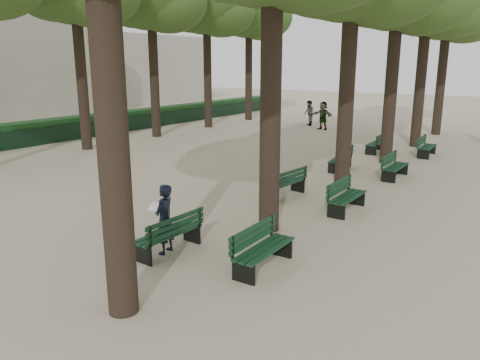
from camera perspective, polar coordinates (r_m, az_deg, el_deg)
The scene contains 17 objects.
ground at distance 10.96m, azimuth -11.55°, elevation -8.88°, with size 120.00×120.00×0.00m, color #C2B092.
tree_central_5 at distance 30.75m, azimuth 24.15°, elevation 19.36°, with size 6.00×6.00×9.95m.
tree_far_5 at distance 35.88m, azimuth 1.10°, elevation 20.39°, with size 6.00×6.00×10.45m.
bench_left_0 at distance 10.89m, azimuth -8.71°, elevation -7.36°, with size 0.66×1.83×0.92m.
bench_left_1 at distance 15.19m, azimuth 5.41°, elevation -1.04°, with size 0.78×1.86×0.92m.
bench_left_2 at distance 19.36m, azimuth 12.09°, elevation 2.02°, with size 0.77×1.85×0.92m.
bench_left_3 at distance 23.57m, azimuth 16.25°, elevation 3.90°, with size 0.58×1.80×0.92m.
bench_right_0 at distance 9.96m, azimuth 2.92°, elevation -9.31°, with size 0.58×1.80×0.92m.
bench_right_1 at distance 13.97m, azimuth 12.90°, elevation -2.69°, with size 0.58×1.80×0.92m.
bench_right_2 at distance 18.48m, azimuth 18.38°, elevation 1.03°, with size 0.59×1.81×0.92m.
bench_right_3 at distance 23.36m, azimuth 21.81°, elevation 3.36°, with size 0.62×1.82×0.92m.
man_with_map at distance 10.69m, azimuth -9.19°, elevation -4.73°, with size 0.65×0.69×1.61m.
pedestrian_e at distance 30.95m, azimuth 10.07°, elevation 7.75°, with size 1.68×0.36×1.81m, color #262628.
pedestrian_a at distance 32.73m, azimuth 8.40°, elevation 8.08°, with size 0.84×0.35×1.73m, color #262628.
fence at distance 28.90m, azimuth -17.24°, elevation 5.99°, with size 0.08×42.00×0.90m, color black.
hedge at distance 29.42m, azimuth -18.13°, elevation 6.35°, with size 1.20×42.00×1.20m, color #19481E.
building_far at distance 54.71m, azimuth -14.02°, elevation 12.96°, with size 12.00×16.00×7.00m, color #B7B2A3.
Camera 1 is at (7.29, -7.00, 4.23)m, focal length 35.00 mm.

